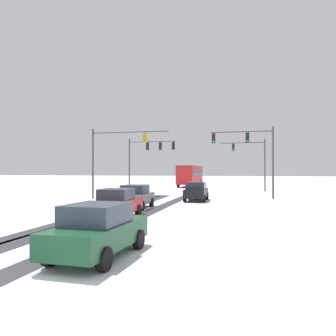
% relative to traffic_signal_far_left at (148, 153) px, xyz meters
% --- Properties ---
extents(wheel_track_left_lane, '(1.16, 29.16, 0.01)m').
position_rel_traffic_signal_far_left_xyz_m(wheel_track_left_lane, '(3.43, -19.29, -4.78)').
color(wheel_track_left_lane, '#38383D').
rests_on(wheel_track_left_lane, ground).
extents(wheel_track_right_lane, '(0.96, 29.16, 0.01)m').
position_rel_traffic_signal_far_left_xyz_m(wheel_track_right_lane, '(5.67, -19.29, -4.78)').
color(wheel_track_right_lane, '#38383D').
rests_on(wheel_track_right_lane, ground).
extents(wheel_track_center, '(0.93, 29.16, 0.01)m').
position_rel_traffic_signal_far_left_xyz_m(wheel_track_center, '(2.63, -19.29, -4.78)').
color(wheel_track_center, '#38383D').
rests_on(wheel_track_center, ground).
extents(sidewalk_kerb_right, '(4.00, 29.16, 0.12)m').
position_rel_traffic_signal_far_left_xyz_m(sidewalk_kerb_right, '(15.30, -20.61, -4.73)').
color(sidewalk_kerb_right, white).
rests_on(sidewalk_kerb_right, ground).
extents(traffic_signal_far_left, '(5.90, 0.40, 6.50)m').
position_rel_traffic_signal_far_left_xyz_m(traffic_signal_far_left, '(0.00, 0.00, 0.00)').
color(traffic_signal_far_left, '#47474C').
rests_on(traffic_signal_far_left, ground).
extents(traffic_signal_near_right, '(5.57, 0.40, 6.50)m').
position_rel_traffic_signal_far_left_xyz_m(traffic_signal_near_right, '(12.00, -8.04, -0.16)').
color(traffic_signal_near_right, '#47474C').
rests_on(traffic_signal_near_right, ground).
extents(traffic_signal_far_right, '(5.58, 0.47, 6.50)m').
position_rel_traffic_signal_far_left_xyz_m(traffic_signal_far_right, '(12.40, 4.04, -0.39)').
color(traffic_signal_far_right, '#47474C').
rests_on(traffic_signal_far_right, ground).
extents(traffic_signal_near_left, '(7.35, 0.38, 6.50)m').
position_rel_traffic_signal_far_left_xyz_m(traffic_signal_near_left, '(-0.24, -10.04, -0.28)').
color(traffic_signal_near_left, '#47474C').
rests_on(traffic_signal_near_left, ground).
extents(car_black_lead, '(1.90, 4.13, 1.62)m').
position_rel_traffic_signal_far_left_xyz_m(car_black_lead, '(7.40, -10.14, -3.97)').
color(car_black_lead, black).
rests_on(car_black_lead, ground).
extents(car_grey_second, '(1.94, 4.15, 1.62)m').
position_rel_traffic_signal_far_left_xyz_m(car_grey_second, '(4.12, -16.74, -3.97)').
color(car_grey_second, slate).
rests_on(car_grey_second, ground).
extents(car_red_third, '(1.93, 4.15, 1.62)m').
position_rel_traffic_signal_far_left_xyz_m(car_red_third, '(4.66, -21.45, -3.97)').
color(car_red_third, red).
rests_on(car_red_third, ground).
extents(car_dark_green_fourth, '(1.96, 4.16, 1.62)m').
position_rel_traffic_signal_far_left_xyz_m(car_dark_green_fourth, '(7.17, -29.21, -3.97)').
color(car_dark_green_fourth, '#194C2D').
rests_on(car_dark_green_fourth, ground).
extents(bus_oncoming, '(2.80, 11.04, 3.38)m').
position_rel_traffic_signal_far_left_xyz_m(bus_oncoming, '(2.76, 15.23, -2.79)').
color(bus_oncoming, '#B21E1E').
rests_on(bus_oncoming, ground).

